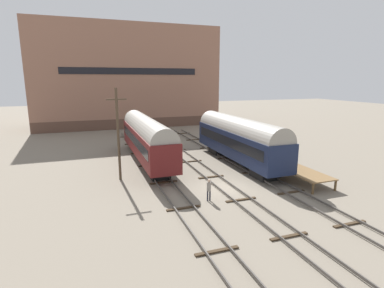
{
  "coord_description": "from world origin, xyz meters",
  "views": [
    {
      "loc": [
        -11.03,
        -22.59,
        9.31
      ],
      "look_at": [
        0.0,
        8.57,
        2.2
      ],
      "focal_mm": 28.0,
      "sensor_mm": 36.0,
      "label": 1
    }
  ],
  "objects_px": {
    "bench": "(287,159)",
    "utility_pole": "(118,133)",
    "train_car_maroon": "(146,137)",
    "train_car_navy": "(239,138)",
    "person_worker": "(209,188)"
  },
  "relations": [
    {
      "from": "bench",
      "to": "utility_pole",
      "type": "distance_m",
      "value": 16.73
    },
    {
      "from": "train_car_maroon",
      "to": "train_car_navy",
      "type": "bearing_deg",
      "value": -23.76
    },
    {
      "from": "bench",
      "to": "person_worker",
      "type": "xyz_separation_m",
      "value": [
        -10.12,
        -3.95,
        -0.46
      ]
    },
    {
      "from": "train_car_navy",
      "to": "utility_pole",
      "type": "height_order",
      "value": "utility_pole"
    },
    {
      "from": "train_car_navy",
      "to": "bench",
      "type": "distance_m",
      "value": 5.79
    },
    {
      "from": "bench",
      "to": "utility_pole",
      "type": "xyz_separation_m",
      "value": [
        -16.06,
        3.64,
        2.94
      ]
    },
    {
      "from": "utility_pole",
      "to": "bench",
      "type": "bearing_deg",
      "value": -12.78
    },
    {
      "from": "train_car_maroon",
      "to": "bench",
      "type": "bearing_deg",
      "value": -35.84
    },
    {
      "from": "train_car_navy",
      "to": "utility_pole",
      "type": "bearing_deg",
      "value": -175.01
    },
    {
      "from": "train_car_navy",
      "to": "utility_pole",
      "type": "xyz_separation_m",
      "value": [
        -13.14,
        -1.15,
        1.49
      ]
    },
    {
      "from": "train_car_maroon",
      "to": "bench",
      "type": "height_order",
      "value": "train_car_maroon"
    },
    {
      "from": "bench",
      "to": "person_worker",
      "type": "height_order",
      "value": "bench"
    },
    {
      "from": "train_car_navy",
      "to": "train_car_maroon",
      "type": "distance_m",
      "value": 10.39
    },
    {
      "from": "train_car_maroon",
      "to": "bench",
      "type": "relative_size",
      "value": 12.77
    },
    {
      "from": "person_worker",
      "to": "train_car_maroon",
      "type": "bearing_deg",
      "value": 100.13
    }
  ]
}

